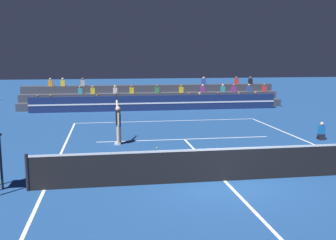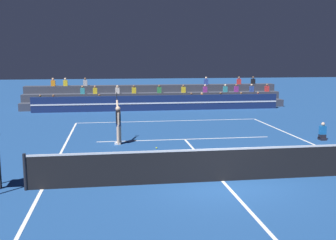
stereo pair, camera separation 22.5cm
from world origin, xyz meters
name	(u,v)px [view 1 (the left image)]	position (x,y,z in m)	size (l,w,h in m)	color
ground_plane	(225,181)	(0.00, 0.00, 0.00)	(120.00, 120.00, 0.00)	navy
court_lines	(225,181)	(0.00, 0.00, 0.00)	(11.10, 23.90, 0.01)	white
tennis_net	(225,164)	(0.00, 0.00, 0.54)	(12.00, 0.10, 1.10)	black
sponsor_banner_wall	(156,103)	(0.00, 16.78, 0.55)	(18.00, 0.26, 1.10)	navy
bleacher_stand	(153,98)	(0.01, 19.32, 0.65)	(20.07, 2.85, 2.28)	#383D4C
ball_kid_courtside	(321,133)	(6.39, 5.35, 0.33)	(0.30, 0.36, 0.84)	black
tennis_player	(118,123)	(-3.12, 5.86, 0.98)	(0.34, 1.32, 2.33)	beige
tennis_ball	(157,148)	(-1.55, 4.71, 0.03)	(0.07, 0.07, 0.07)	#C6DB33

